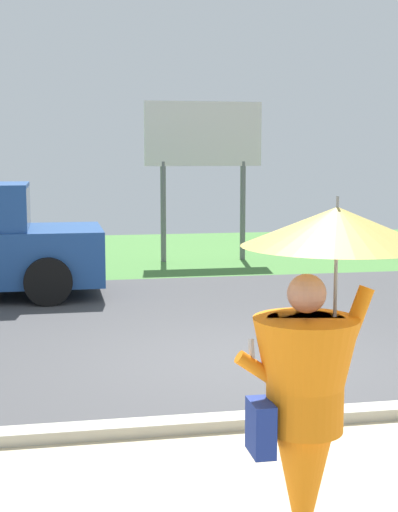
# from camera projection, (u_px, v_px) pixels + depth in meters

# --- Properties ---
(ground_plane) EXTENTS (40.00, 22.00, 0.20)m
(ground_plane) POSITION_uv_depth(u_px,v_px,m) (200.00, 313.00, 11.54)
(ground_plane) COLOR #424244
(monk_pedestrian) EXTENTS (1.11, 1.07, 2.13)m
(monk_pedestrian) POSITION_uv_depth(u_px,v_px,m) (313.00, 373.00, 4.27)
(monk_pedestrian) COLOR orange
(monk_pedestrian) RESTS_ON ground_plane
(roadside_billboard) EXTENTS (2.60, 0.12, 3.50)m
(roadside_billboard) POSITION_uv_depth(u_px,v_px,m) (203.00, 145.00, 16.59)
(roadside_billboard) COLOR slate
(roadside_billboard) RESTS_ON ground_plane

